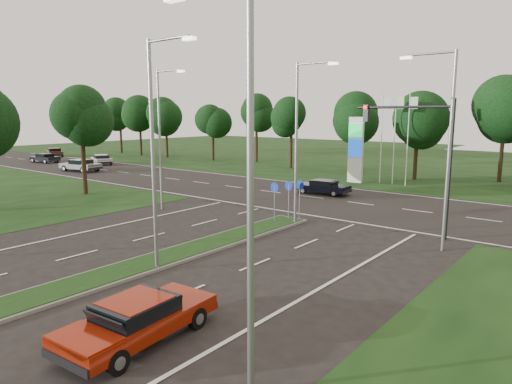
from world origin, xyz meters
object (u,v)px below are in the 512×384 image
Objects in this scene: far_car_b at (101,159)px; far_car_d at (54,152)px; navy_sedan at (323,187)px; red_sedan at (138,318)px; far_car_a at (81,165)px; far_car_c at (45,158)px.

far_car_d is (-15.31, 1.92, 0.01)m from far_car_b.
red_sedan is at bearing -165.69° from navy_sedan.
red_sedan is 1.00× the size of far_car_b.
navy_sedan is (-8.13, 23.79, -0.06)m from red_sedan.
red_sedan reaches higher than far_car_b.
far_car_c is (-12.33, 2.15, -0.08)m from far_car_a.
far_car_a reaches higher than far_car_b.
far_car_d is at bearing 60.92° from far_car_a.
red_sedan is 1.08× the size of far_car_c.
far_car_d reaches higher than navy_sedan.
far_car_d is (-7.48, 5.24, 0.04)m from far_car_c.
far_car_a is at bearing 146.88° from red_sedan.
far_car_b is 8.51m from far_car_c.
far_car_d reaches higher than far_car_b.
far_car_c is at bearing -104.73° from far_car_d.
far_car_d reaches higher than red_sedan.
red_sedan is 41.42m from far_car_a.
navy_sedan is at bearing 104.16° from red_sedan.
far_car_a is 12.51m from far_car_c.
far_car_d reaches higher than far_car_c.
far_car_c is at bearing 135.21° from far_car_b.
far_car_a is at bearing -107.06° from far_car_c.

